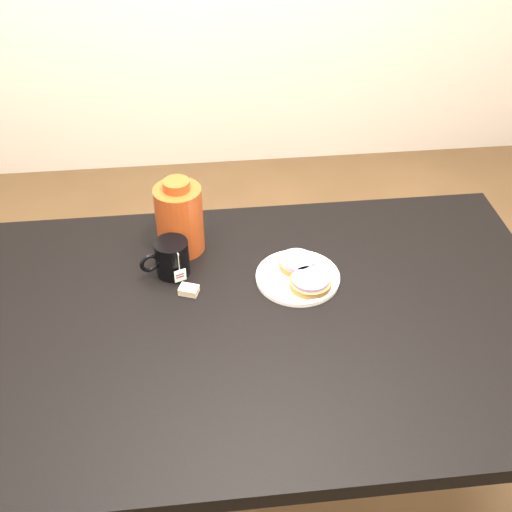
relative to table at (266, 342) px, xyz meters
name	(u,v)px	position (x,y,z in m)	size (l,w,h in m)	color
ground_plane	(264,494)	(0.00, 0.00, -0.67)	(4.00, 4.00, 0.00)	brown
table	(266,342)	(0.00, 0.00, 0.00)	(1.40, 0.90, 0.75)	black
plate	(298,277)	(0.09, 0.12, 0.09)	(0.21, 0.21, 0.02)	white
bagel_back	(297,263)	(0.09, 0.16, 0.11)	(0.11, 0.11, 0.03)	brown
bagel_front	(310,282)	(0.12, 0.08, 0.11)	(0.12, 0.12, 0.03)	brown
mug	(171,258)	(-0.21, 0.18, 0.13)	(0.13, 0.11, 0.09)	black
teabag_pouch	(189,290)	(-0.18, 0.10, 0.09)	(0.04, 0.03, 0.02)	#C6B793
bagel_package	(179,218)	(-0.19, 0.28, 0.18)	(0.14, 0.14, 0.21)	maroon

